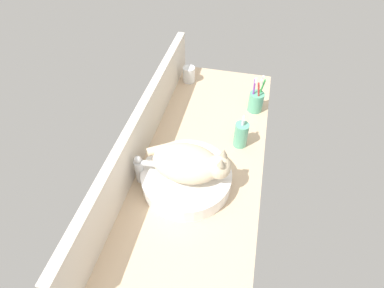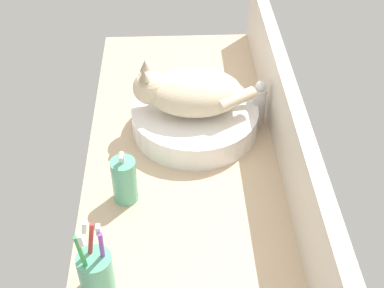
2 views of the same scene
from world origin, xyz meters
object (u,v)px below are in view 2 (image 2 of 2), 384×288
(cat, at_px, (190,92))
(soap_dispenser, at_px, (125,180))
(faucet, at_px, (255,101))
(toothbrush_cup, at_px, (96,272))
(sink_basin, at_px, (195,119))

(cat, height_order, soap_dispenser, cat)
(faucet, height_order, toothbrush_cup, toothbrush_cup)
(sink_basin, relative_size, cat, 1.07)
(cat, height_order, toothbrush_cup, cat)
(sink_basin, distance_m, cat, 0.09)
(sink_basin, distance_m, faucet, 0.17)
(cat, bearing_deg, toothbrush_cup, -22.16)
(soap_dispenser, distance_m, toothbrush_cup, 0.25)
(faucet, relative_size, soap_dispenser, 0.91)
(sink_basin, height_order, cat, cat)
(sink_basin, xyz_separation_m, toothbrush_cup, (0.51, -0.22, 0.02))
(soap_dispenser, height_order, toothbrush_cup, toothbrush_cup)
(sink_basin, height_order, soap_dispenser, soap_dispenser)
(soap_dispenser, relative_size, toothbrush_cup, 0.80)
(sink_basin, xyz_separation_m, faucet, (-0.02, 0.17, 0.04))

